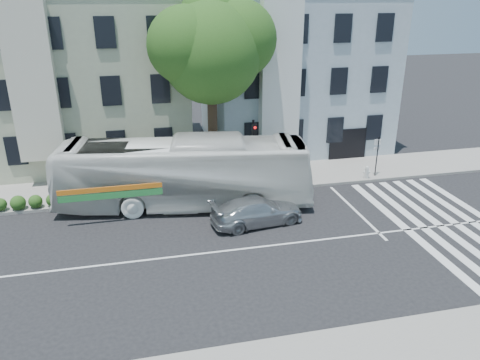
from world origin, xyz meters
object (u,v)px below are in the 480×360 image
object	(u,v)px
fire_hydrant	(367,172)
traffic_signal	(254,145)
bus	(184,173)
sedan	(257,211)

from	to	relation	value
fire_hydrant	traffic_signal	bearing A→B (deg)	177.49
bus	traffic_signal	bearing A→B (deg)	-62.08
sedan	fire_hydrant	world-z (taller)	sedan
bus	fire_hydrant	world-z (taller)	bus
sedan	fire_hydrant	bearing A→B (deg)	-71.57
traffic_signal	sedan	bearing A→B (deg)	-101.89
traffic_signal	fire_hydrant	size ratio (longest dim) A/B	5.19
sedan	traffic_signal	xyz separation A→B (m)	(0.91, 4.32, 1.96)
bus	fire_hydrant	bearing A→B (deg)	-75.27
sedan	traffic_signal	world-z (taller)	traffic_signal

